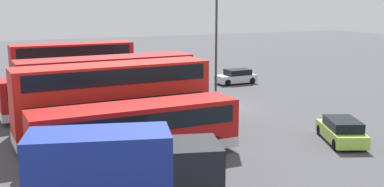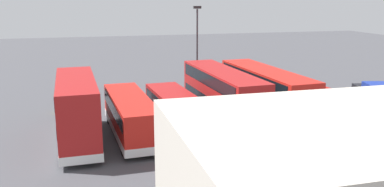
{
  "view_description": "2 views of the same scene",
  "coord_description": "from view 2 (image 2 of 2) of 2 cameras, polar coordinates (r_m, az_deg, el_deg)",
  "views": [
    {
      "loc": [
        -31.89,
        16.81,
        8.22
      ],
      "look_at": [
        -2.33,
        3.98,
        1.79
      ],
      "focal_mm": 44.41,
      "sensor_mm": 36.0,
      "label": 1
    },
    {
      "loc": [
        8.36,
        38.85,
        10.0
      ],
      "look_at": [
        -1.05,
        3.65,
        1.45
      ],
      "focal_mm": 38.75,
      "sensor_mm": 36.0,
      "label": 2
    }
  ],
  "objects": [
    {
      "name": "bus_single_deck_fourth",
      "position": [
        29.99,
        -1.6,
        -3.02
      ],
      "size": [
        3.4,
        11.26,
        2.95
      ],
      "color": "#A51919",
      "rests_on": "ground"
    },
    {
      "name": "bus_double_decker_second",
      "position": [
        32.57,
        10.03,
        -0.4
      ],
      "size": [
        3.28,
        11.52,
        4.55
      ],
      "color": "red",
      "rests_on": "ground"
    },
    {
      "name": "lamp_post_tall",
      "position": [
        38.59,
        0.71,
        6.19
      ],
      "size": [
        0.7,
        0.3,
        9.17
      ],
      "color": "#38383D",
      "rests_on": "ground"
    },
    {
      "name": "bus_double_decker_sixth",
      "position": [
        29.68,
        -15.52,
        -2.03
      ],
      "size": [
        2.89,
        10.18,
        4.55
      ],
      "color": "#A51919",
      "rests_on": "ground"
    },
    {
      "name": "bus_single_deck_near_end",
      "position": [
        34.74,
        15.87,
        -1.26
      ],
      "size": [
        3.08,
        10.91,
        2.95
      ],
      "color": "#B71411",
      "rests_on": "ground"
    },
    {
      "name": "bus_single_deck_fifth",
      "position": [
        30.43,
        -8.46,
        -2.92
      ],
      "size": [
        3.15,
        10.38,
        2.95
      ],
      "color": "red",
      "rests_on": "ground"
    },
    {
      "name": "car_hatchback_silver",
      "position": [
        45.92,
        10.27,
        1.31
      ],
      "size": [
        4.57,
        3.25,
        1.43
      ],
      "color": "#A5D14C",
      "rests_on": "ground"
    },
    {
      "name": "car_small_green",
      "position": [
        45.42,
        -15.12,
        0.93
      ],
      "size": [
        1.88,
        3.97,
        1.43
      ],
      "color": "silver",
      "rests_on": "ground"
    },
    {
      "name": "bus_double_decker_third",
      "position": [
        31.72,
        4.2,
        -0.6
      ],
      "size": [
        3.25,
        11.52,
        4.55
      ],
      "color": "#A51919",
      "rests_on": "ground"
    },
    {
      "name": "waste_bin_yellow",
      "position": [
        38.28,
        -17.91,
        -1.85
      ],
      "size": [
        0.6,
        0.6,
        0.95
      ],
      "primitive_type": "cylinder",
      "color": "yellow",
      "rests_on": "ground"
    },
    {
      "name": "ground_plane",
      "position": [
        40.98,
        -2.74,
        -0.93
      ],
      "size": [
        140.0,
        140.0,
        0.0
      ],
      "primitive_type": "plane",
      "color": "#47474C"
    }
  ]
}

